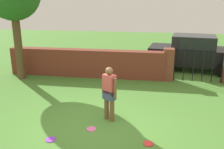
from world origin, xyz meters
TOP-DOWN VIEW (x-y plane):
  - ground_plane at (0.00, 0.00)m, footprint 40.00×40.00m
  - brick_wall at (-1.50, 4.50)m, footprint 7.09×0.50m
  - person at (0.26, 0.40)m, footprint 0.46×0.38m
  - fence_gate at (3.40, 4.50)m, footprint 2.94×0.44m
  - car at (3.41, 6.36)m, footprint 4.40×2.39m
  - frisbee_red at (1.43, -0.72)m, footprint 0.27×0.27m
  - frisbee_pink at (-0.14, -0.24)m, footprint 0.27×0.27m
  - frisbee_purple at (-1.04, -0.93)m, footprint 0.27×0.27m

SIDE VIEW (x-z plane):
  - ground_plane at x=0.00m, z-range 0.00..0.00m
  - frisbee_red at x=1.43m, z-range 0.00..0.02m
  - frisbee_pink at x=-0.14m, z-range 0.00..0.02m
  - frisbee_purple at x=-1.04m, z-range 0.00..0.02m
  - brick_wall at x=-1.50m, z-range 0.00..1.24m
  - fence_gate at x=3.40m, z-range 0.00..1.40m
  - car at x=3.41m, z-range 0.00..1.72m
  - person at x=0.26m, z-range 0.09..1.71m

